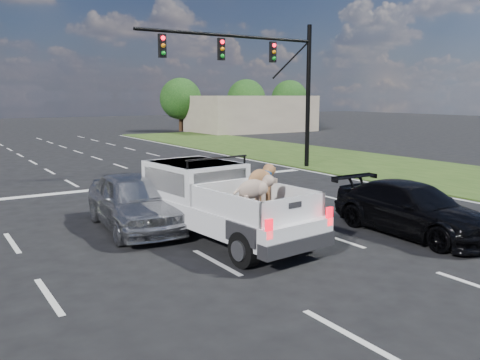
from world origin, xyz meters
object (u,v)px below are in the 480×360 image
object	(u,v)px
traffic_signal	(269,71)
silver_sedan	(133,201)
pickup_truck	(218,200)
black_coupe	(413,209)

from	to	relation	value
traffic_signal	silver_sedan	xyz separation A→B (m)	(-9.40, -6.79, -3.96)
traffic_signal	silver_sedan	size ratio (longest dim) A/B	2.02
silver_sedan	traffic_signal	bearing A→B (deg)	40.70
pickup_truck	silver_sedan	size ratio (longest dim) A/B	1.26
silver_sedan	black_coupe	world-z (taller)	silver_sedan
traffic_signal	black_coupe	xyz separation A→B (m)	(-3.46, -11.24, -4.06)
black_coupe	silver_sedan	bearing A→B (deg)	143.66
traffic_signal	pickup_truck	size ratio (longest dim) A/B	1.60
pickup_truck	silver_sedan	distance (m)	2.51
pickup_truck	silver_sedan	xyz separation A→B (m)	(-1.49, 2.02, -0.20)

